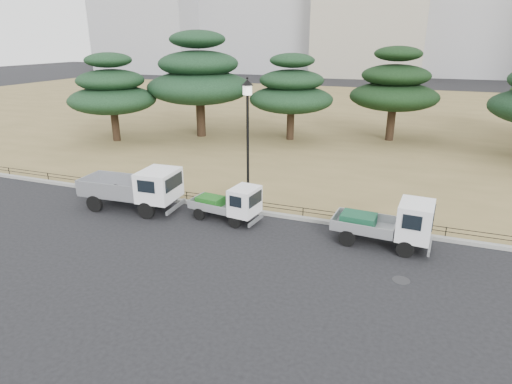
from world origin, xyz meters
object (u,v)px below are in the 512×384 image
at_px(street_lamp, 248,124).
at_px(tarp_pile, 145,184).
at_px(truck_kei_rear, 389,223).
at_px(truck_large, 136,187).
at_px(truck_kei_front, 230,203).

relative_size(street_lamp, tarp_pile, 3.55).
bearing_deg(truck_kei_rear, truck_large, -174.47).
distance_m(truck_kei_front, street_lamp, 3.66).
bearing_deg(truck_large, tarp_pile, 110.85).
relative_size(truck_large, tarp_pile, 2.88).
height_order(truck_kei_rear, tarp_pile, truck_kei_rear).
xyz_separation_m(street_lamp, tarp_pile, (-5.86, 0.10, -3.60)).
xyz_separation_m(truck_kei_front, truck_kei_rear, (6.87, -0.06, 0.14)).
relative_size(truck_kei_front, tarp_pile, 1.98).
height_order(truck_kei_rear, street_lamp, street_lamp).
height_order(truck_large, truck_kei_front, truck_large).
distance_m(truck_large, truck_kei_rear, 11.58).
height_order(truck_large, street_lamp, street_lamp).
relative_size(truck_kei_front, truck_kei_rear, 0.87).
bearing_deg(truck_large, street_lamp, 17.10).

